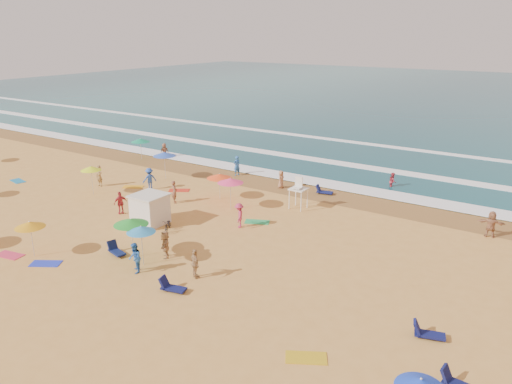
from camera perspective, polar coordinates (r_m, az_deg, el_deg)
The scene contains 12 objects.
ground at distance 34.45m, azimuth -9.70°, elevation -4.11°, with size 220.00×220.00×0.00m, color gold.
ocean at distance 110.07m, azimuth 21.92°, elevation 10.08°, with size 220.00×140.00×0.18m, color #0C4756.
wet_sand at distance 43.81m, azimuth 1.43°, elevation 1.01°, with size 220.00×220.00×0.00m, color olive.
surf_foam at distance 51.20m, azimuth 6.69°, elevation 3.52°, with size 200.00×18.70×0.05m.
cabana at distance 35.22m, azimuth -12.02°, elevation -2.01°, with size 2.00×2.00×2.00m, color silver.
cabana_roof at distance 34.88m, azimuth -12.13°, elevation -0.37°, with size 2.20×2.20×0.12m, color silver.
bicycle at distance 33.97m, azimuth -10.04°, elevation -3.73°, with size 0.53×1.53×0.80m, color black.
lifeguard_stand at distance 37.45m, azimuth 4.88°, elevation -0.37°, with size 1.20×1.20×2.10m, color white, non-canonical shape.
beach_umbrellas at distance 33.74m, azimuth -6.70°, elevation -0.58°, with size 60.31×24.91×0.80m.
loungers at distance 27.74m, azimuth -4.05°, elevation -9.18°, with size 35.47×28.66×0.34m.
towels at distance 34.50m, azimuth -14.51°, elevation -4.39°, with size 48.63×24.76×0.03m.
beachgoers at distance 36.65m, azimuth -5.46°, elevation -1.16°, with size 38.65×26.71×2.09m.
Camera 1 is at (22.14, -23.05, 12.84)m, focal length 35.00 mm.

